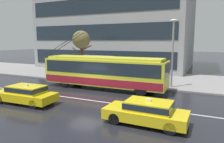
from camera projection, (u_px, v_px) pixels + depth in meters
name	position (u px, v px, depth m)	size (l,w,h in m)	color
ground_plane	(85.00, 95.00, 17.15)	(160.00, 160.00, 0.00)	#212029
sidewalk_slab	(126.00, 77.00, 25.50)	(80.00, 10.00, 0.14)	gray
lane_centre_line	(77.00, 98.00, 16.08)	(72.00, 0.14, 0.01)	silver
trolleybus	(104.00, 71.00, 19.22)	(12.24, 2.63, 5.17)	yellow
taxi_oncoming_far	(147.00, 111.00, 11.04)	(4.36, 1.86, 1.39)	yellow
taxi_oncoming_near	(26.00, 93.00, 14.77)	(4.65, 1.96, 1.39)	yellow
bus_shelter	(97.00, 62.00, 23.31)	(3.82, 1.61, 2.59)	gray
pedestrian_at_shelter	(102.00, 64.00, 23.87)	(1.57, 1.57, 1.93)	black
pedestrian_approaching_curb	(85.00, 70.00, 23.94)	(0.41, 0.41, 1.59)	#252249
pedestrian_walking_past	(156.00, 68.00, 20.59)	(1.21, 1.21, 2.03)	black
street_lamp	(173.00, 47.00, 18.87)	(0.60, 0.32, 6.15)	gray
street_tree_bare	(81.00, 40.00, 25.29)	(2.17, 2.15, 5.46)	brown
office_tower_corner_left	(119.00, 12.00, 35.56)	(23.62, 15.89, 18.43)	#9A9B9D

